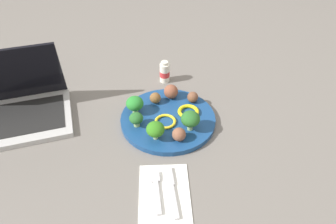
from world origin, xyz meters
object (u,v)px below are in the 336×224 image
(meatball_back_right, at_px, (179,134))
(napkin, at_px, (164,193))
(broccoli_floret_mid_left, at_px, (136,119))
(pepper_ring_front_right, at_px, (165,121))
(meatball_near_rim, at_px, (171,92))
(meatball_front_right, at_px, (193,97))
(broccoli_floret_near_rim, at_px, (190,119))
(yogurt_bottle, at_px, (165,72))
(fork, at_px, (156,189))
(laptop, at_px, (13,108))
(broccoli_floret_mid_right, at_px, (155,129))
(knife, at_px, (172,189))
(meatball_front_left, at_px, (155,98))
(plate, at_px, (168,119))
(broccoli_floret_front_left, at_px, (135,104))
(pepper_ring_center, at_px, (188,112))

(meatball_back_right, height_order, napkin, meatball_back_right)
(broccoli_floret_mid_left, bearing_deg, pepper_ring_front_right, -86.80)
(meatball_near_rim, bearing_deg, meatball_front_right, -113.59)
(broccoli_floret_near_rim, distance_m, yogurt_bottle, 0.27)
(fork, height_order, laptop, laptop)
(broccoli_floret_mid_right, xyz_separation_m, fork, (-0.16, 0.01, -0.04))
(knife, relative_size, yogurt_bottle, 1.90)
(broccoli_floret_mid_right, xyz_separation_m, meatball_back_right, (-0.01, -0.06, -0.01))
(meatball_back_right, bearing_deg, fork, 154.07)
(broccoli_floret_near_rim, relative_size, yogurt_bottle, 0.79)
(meatball_near_rim, relative_size, meatball_front_left, 1.31)
(broccoli_floret_mid_right, distance_m, meatball_front_left, 0.16)
(plate, distance_m, broccoli_floret_front_left, 0.11)
(broccoli_floret_front_left, height_order, meatball_back_right, broccoli_floret_front_left)
(yogurt_bottle, bearing_deg, meatball_front_left, 162.79)
(broccoli_floret_mid_left, bearing_deg, meatball_near_rim, -42.65)
(plate, xyz_separation_m, yogurt_bottle, (0.21, -0.01, 0.03))
(broccoli_floret_mid_left, bearing_deg, laptop, 75.98)
(broccoli_floret_near_rim, xyz_separation_m, meatball_back_right, (-0.04, 0.04, -0.02))
(plate, xyz_separation_m, napkin, (-0.25, 0.03, -0.01))
(broccoli_floret_near_rim, relative_size, meatball_back_right, 1.60)
(broccoli_floret_front_left, height_order, laptop, laptop)
(plate, distance_m, broccoli_floret_mid_left, 0.10)
(broccoli_floret_front_left, height_order, fork, broccoli_floret_front_left)
(broccoli_floret_mid_left, bearing_deg, broccoli_floret_mid_right, -138.01)
(broccoli_floret_mid_left, distance_m, meatball_back_right, 0.13)
(broccoli_floret_near_rim, distance_m, napkin, 0.22)
(broccoli_floret_front_left, xyz_separation_m, knife, (-0.28, -0.08, -0.04))
(plate, relative_size, yogurt_bottle, 3.65)
(broccoli_floret_mid_left, relative_size, pepper_ring_center, 0.69)
(broccoli_floret_mid_left, height_order, yogurt_bottle, yogurt_bottle)
(meatball_front_right, relative_size, knife, 0.23)
(broccoli_floret_near_rim, bearing_deg, meatball_near_rim, 13.65)
(fork, bearing_deg, yogurt_bottle, -7.92)
(broccoli_floret_front_left, xyz_separation_m, meatball_front_left, (0.04, -0.06, -0.02))
(meatball_front_right, distance_m, meatball_near_rim, 0.07)
(broccoli_floret_mid_left, distance_m, yogurt_bottle, 0.26)
(broccoli_floret_mid_left, distance_m, laptop, 0.37)
(meatball_front_right, height_order, fork, meatball_front_right)
(broccoli_floret_mid_left, relative_size, meatball_front_right, 1.29)
(plate, xyz_separation_m, pepper_ring_center, (0.01, -0.06, 0.01))
(yogurt_bottle, height_order, laptop, laptop)
(broccoli_floret_mid_right, height_order, meatball_front_left, broccoli_floret_mid_right)
(meatball_front_left, xyz_separation_m, pepper_ring_front_right, (-0.10, -0.02, -0.01))
(pepper_ring_front_right, bearing_deg, knife, 178.21)
(plate, distance_m, pepper_ring_front_right, 0.03)
(meatball_front_right, bearing_deg, napkin, 159.59)
(pepper_ring_center, height_order, napkin, pepper_ring_center)
(broccoli_floret_front_left, bearing_deg, broccoli_floret_near_rim, -120.97)
(napkin, distance_m, laptop, 0.53)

